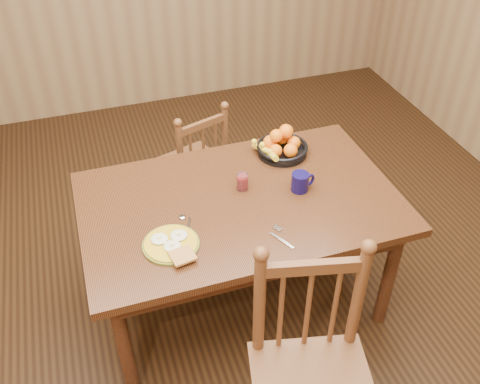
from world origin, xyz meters
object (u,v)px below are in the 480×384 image
object	(u,v)px
breakfast_plate	(172,244)
fruit_bowl	(281,146)
coffee_mug	(301,182)
dining_table	(240,212)
chair_near	(311,376)
chair_far	(194,166)

from	to	relation	value
breakfast_plate	fruit_bowl	xyz separation A→B (m)	(0.75, 0.54, 0.04)
coffee_mug	fruit_bowl	size ratio (longest dim) A/B	0.41
coffee_mug	fruit_bowl	world-z (taller)	fruit_bowl
fruit_bowl	dining_table	bearing A→B (deg)	-137.55
chair_near	fruit_bowl	bearing A→B (deg)	87.59
chair_far	chair_near	bearing A→B (deg)	74.02
chair_far	dining_table	bearing A→B (deg)	75.96
chair_far	fruit_bowl	distance (m)	0.73
dining_table	breakfast_plate	bearing A→B (deg)	-151.45
fruit_bowl	chair_far	bearing A→B (deg)	130.70
coffee_mug	chair_far	bearing A→B (deg)	115.05
chair_far	fruit_bowl	xyz separation A→B (m)	(0.41, -0.47, 0.37)
dining_table	chair_near	distance (m)	0.92
breakfast_plate	fruit_bowl	world-z (taller)	fruit_bowl
breakfast_plate	fruit_bowl	size ratio (longest dim) A/B	0.91
chair_near	breakfast_plate	xyz separation A→B (m)	(-0.41, 0.69, 0.24)
dining_table	coffee_mug	world-z (taller)	coffee_mug
dining_table	fruit_bowl	distance (m)	0.49
dining_table	chair_far	distance (m)	0.83
chair_near	fruit_bowl	distance (m)	1.30
chair_near	fruit_bowl	world-z (taller)	chair_near
dining_table	chair_near	xyz separation A→B (m)	(0.01, -0.91, -0.14)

